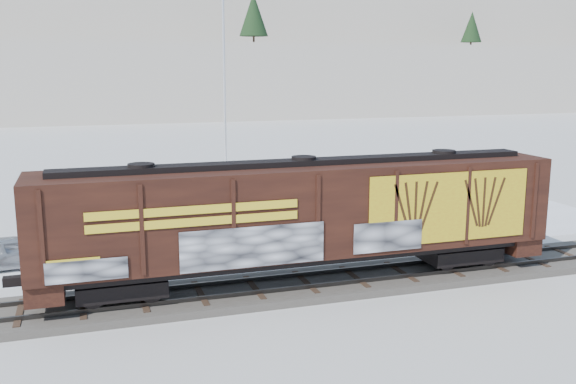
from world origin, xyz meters
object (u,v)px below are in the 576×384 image
object	(u,v)px
car_dark	(429,212)
hopper_railcar	(304,213)
car_silver	(14,252)
car_white	(293,216)
flagpole	(227,121)

from	to	relation	value
car_dark	hopper_railcar	bearing A→B (deg)	128.86
car_silver	car_dark	distance (m)	20.06
car_white	flagpole	bearing A→B (deg)	-9.63
car_silver	car_dark	xyz separation A→B (m)	(20.04, 1.02, 0.07)
hopper_railcar	car_dark	size ratio (longest dim) A/B	3.68
flagpole	car_white	size ratio (longest dim) A/B	2.84
flagpole	car_silver	xyz separation A→B (m)	(-11.25, -9.73, -4.39)
flagpole	car_white	bearing A→B (deg)	-77.57
flagpole	car_silver	distance (m)	15.51
car_silver	car_dark	size ratio (longest dim) A/B	0.77
hopper_railcar	car_white	bearing A→B (deg)	74.37
hopper_railcar	car_dark	xyz separation A→B (m)	(9.46, 7.14, -2.16)
car_white	car_dark	xyz separation A→B (m)	(7.13, -1.17, -0.02)
hopper_railcar	car_dark	distance (m)	12.05
car_silver	flagpole	bearing A→B (deg)	-54.58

